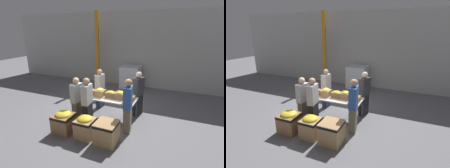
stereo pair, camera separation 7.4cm
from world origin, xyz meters
The scene contains 19 objects.
ground_plane centered at (0.00, 0.00, 0.00)m, with size 30.00×30.00×0.00m, color slate.
wall_back centered at (0.00, 3.99, 2.00)m, with size 16.00×0.08×4.00m.
sorting_table centered at (0.00, 0.00, 0.72)m, with size 2.26×0.78×0.78m.
banana_box_0 centered at (-0.91, -0.02, 0.92)m, with size 0.33×0.30×0.29m.
banana_box_1 centered at (-0.56, -0.09, 0.92)m, with size 0.33×0.31×0.29m.
banana_box_2 centered at (-0.19, 0.01, 0.92)m, with size 0.33×0.35×0.29m.
banana_box_3 centered at (0.20, 0.05, 0.89)m, with size 0.33×0.27×0.24m.
banana_box_4 centered at (0.54, 0.06, 0.92)m, with size 0.33×0.29×0.28m.
banana_box_5 centered at (0.92, -0.08, 0.90)m, with size 0.36×0.33×0.24m.
volunteer_0 centered at (-0.54, 0.69, 0.79)m, with size 0.25×0.44×1.59m.
volunteer_1 centered at (-0.28, -0.75, 0.81)m, with size 0.26×0.45×1.63m.
volunteer_2 centered at (1.04, 0.63, 0.82)m, with size 0.37×0.49×1.65m.
volunteer_3 centered at (1.04, -0.59, 0.85)m, with size 0.29×0.48×1.70m.
volunteer_4 centered at (-0.71, -0.68, 0.79)m, with size 0.28×0.45×1.58m.
donation_bin_0 centered at (-0.76, -1.39, 0.37)m, with size 0.59×0.59×0.69m.
donation_bin_1 centered at (0.01, -1.39, 0.37)m, with size 0.53×0.53×0.69m.
donation_bin_2 centered at (0.68, -1.39, 0.34)m, with size 0.60×0.60×0.64m.
support_pillar centered at (-2.00, 3.38, 2.00)m, with size 0.15×0.15×4.00m.
pallet_stack_0 centered at (-0.05, 3.32, 0.61)m, with size 1.05×1.05×1.24m.
Camera 1 is at (2.46, -5.23, 3.07)m, focal length 28.00 mm.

